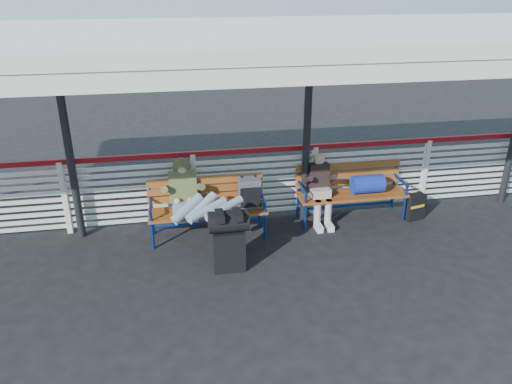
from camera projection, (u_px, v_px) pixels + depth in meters
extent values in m
plane|color=black|center=(206.00, 287.00, 6.58)|extent=(60.00, 60.00, 0.00)
cube|color=silver|center=(194.00, 189.00, 8.05)|extent=(12.00, 0.04, 1.04)
cube|color=maroon|center=(193.00, 154.00, 7.81)|extent=(12.00, 0.06, 0.08)
cube|color=silver|center=(190.00, 37.00, 6.15)|extent=(12.60, 3.60, 0.16)
cube|color=silver|center=(201.00, 73.00, 4.62)|extent=(12.60, 0.06, 0.30)
cylinder|color=black|center=(68.00, 145.00, 7.26)|extent=(0.12, 0.12, 3.00)
cylinder|color=black|center=(307.00, 132.00, 7.84)|extent=(0.12, 0.12, 3.00)
cube|color=black|center=(229.00, 250.00, 6.87)|extent=(0.43, 0.26, 0.59)
cylinder|color=black|center=(228.00, 221.00, 6.69)|extent=(0.54, 0.30, 0.30)
cube|color=#98581D|center=(208.00, 212.00, 7.63)|extent=(1.80, 0.50, 0.04)
cube|color=#98581D|center=(206.00, 189.00, 7.76)|extent=(1.80, 0.10, 0.40)
cylinder|color=navy|center=(153.00, 235.00, 7.41)|extent=(0.04, 0.04, 0.45)
cylinder|color=navy|center=(265.00, 226.00, 7.68)|extent=(0.04, 0.04, 0.45)
cylinder|color=navy|center=(152.00, 208.00, 7.74)|extent=(0.04, 0.04, 0.90)
cylinder|color=navy|center=(259.00, 200.00, 8.02)|extent=(0.04, 0.04, 0.90)
cube|color=#52545A|center=(249.00, 193.00, 7.66)|extent=(0.33, 0.21, 0.47)
cube|color=#98581D|center=(352.00, 195.00, 8.21)|extent=(1.80, 0.50, 0.04)
cube|color=#98581D|center=(348.00, 174.00, 8.34)|extent=(1.80, 0.10, 0.40)
cylinder|color=navy|center=(305.00, 216.00, 7.98)|extent=(0.04, 0.04, 0.45)
cylinder|color=navy|center=(404.00, 208.00, 8.26)|extent=(0.04, 0.04, 0.45)
cylinder|color=navy|center=(298.00, 192.00, 8.32)|extent=(0.04, 0.04, 0.90)
cylinder|color=navy|center=(394.00, 185.00, 8.59)|extent=(0.04, 0.04, 0.90)
cylinder|color=navy|center=(368.00, 184.00, 8.18)|extent=(0.52, 0.31, 0.31)
cube|color=#89A0B8|center=(184.00, 207.00, 7.59)|extent=(0.36, 0.26, 0.18)
cube|color=#444A27|center=(183.00, 186.00, 7.66)|extent=(0.42, 0.38, 0.53)
sphere|color=#444A27|center=(181.00, 167.00, 7.64)|extent=(0.28, 0.28, 0.28)
sphere|color=tan|center=(182.00, 168.00, 7.61)|extent=(0.21, 0.21, 0.21)
cube|color=black|center=(220.00, 216.00, 6.57)|extent=(0.11, 0.27, 0.10)
cube|color=black|center=(238.00, 215.00, 6.61)|extent=(0.11, 0.27, 0.10)
cube|color=#A8A598|center=(320.00, 193.00, 8.09)|extent=(0.30, 0.24, 0.16)
cube|color=black|center=(319.00, 175.00, 8.11)|extent=(0.32, 0.23, 0.42)
sphere|color=tan|center=(319.00, 159.00, 8.02)|extent=(0.19, 0.19, 0.19)
cylinder|color=#A8A598|center=(317.00, 214.00, 8.03)|extent=(0.11, 0.11, 0.46)
cylinder|color=#A8A598|center=(328.00, 213.00, 8.06)|extent=(0.11, 0.11, 0.46)
cube|color=silver|center=(319.00, 227.00, 8.02)|extent=(0.10, 0.24, 0.10)
cube|color=silver|center=(329.00, 226.00, 8.05)|extent=(0.10, 0.24, 0.10)
cube|color=black|center=(415.00, 207.00, 8.32)|extent=(0.35, 0.25, 0.44)
cube|color=yellow|center=(418.00, 207.00, 8.22)|extent=(0.26, 0.08, 0.04)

